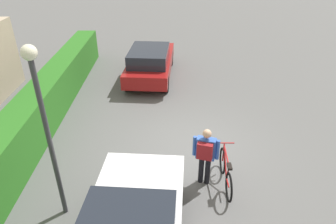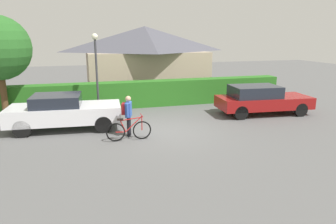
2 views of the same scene
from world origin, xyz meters
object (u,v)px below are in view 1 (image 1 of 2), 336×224
(person_rider, at_px, (205,153))
(parked_car_far, at_px, (150,62))
(street_lamp, at_px, (43,115))
(bicycle, at_px, (226,172))

(person_rider, bearing_deg, parked_car_far, 13.28)
(person_rider, xyz_separation_m, street_lamp, (-0.90, 3.22, 1.59))
(parked_car_far, height_order, street_lamp, street_lamp)
(bicycle, bearing_deg, parked_car_far, 17.29)
(person_rider, relative_size, street_lamp, 0.41)
(parked_car_far, height_order, person_rider, person_rider)
(person_rider, bearing_deg, bicycle, -95.30)
(person_rider, distance_m, street_lamp, 3.71)
(bicycle, distance_m, person_rider, 0.77)
(person_rider, bearing_deg, street_lamp, 105.67)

